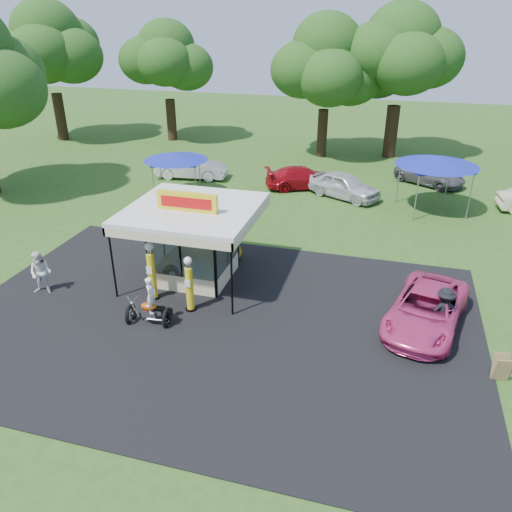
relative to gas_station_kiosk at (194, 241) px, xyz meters
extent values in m
plane|color=#29551A|center=(2.00, -4.99, -1.78)|extent=(120.00, 120.00, 0.00)
cube|color=black|center=(2.00, -2.99, -1.76)|extent=(20.00, 14.00, 0.04)
cube|color=white|center=(0.00, 0.01, -1.75)|extent=(3.00, 3.00, 0.06)
cube|color=white|center=(0.00, 0.01, 1.51)|extent=(5.40, 5.40, 0.18)
cube|color=yellow|center=(0.00, -0.49, 2.00)|extent=(2.60, 0.25, 0.80)
cube|color=red|center=(0.00, -0.62, 2.00)|extent=(2.21, 0.02, 0.45)
cylinder|color=black|center=(-2.55, -2.54, -0.18)|extent=(0.08, 0.08, 3.20)
cylinder|color=black|center=(2.55, -2.54, -0.18)|extent=(0.08, 0.08, 3.20)
cylinder|color=black|center=(-1.00, -2.22, -1.73)|extent=(0.48, 0.48, 0.11)
cylinder|color=yellow|center=(-1.00, -2.22, -0.69)|extent=(0.33, 0.33, 1.97)
cylinder|color=silver|center=(-1.00, -2.22, 0.40)|extent=(0.22, 0.22, 0.22)
sphere|color=white|center=(-1.00, -2.22, 0.62)|extent=(0.35, 0.35, 0.35)
cube|color=white|center=(-1.00, -2.42, -0.36)|extent=(0.24, 0.02, 0.33)
cylinder|color=black|center=(0.83, -2.66, -1.73)|extent=(0.44, 0.44, 0.10)
cylinder|color=yellow|center=(0.83, -2.66, -0.78)|extent=(0.30, 0.30, 1.81)
cylinder|color=silver|center=(0.83, -2.66, 0.23)|extent=(0.20, 0.20, 0.20)
sphere|color=white|center=(0.83, -2.66, 0.43)|extent=(0.32, 0.32, 0.32)
cube|color=white|center=(0.83, -2.84, -0.47)|extent=(0.22, 0.02, 0.30)
torus|color=black|center=(-1.09, -4.04, -1.45)|extent=(0.24, 0.83, 0.82)
torus|color=black|center=(0.36, -3.89, -1.45)|extent=(0.24, 0.83, 0.82)
cube|color=silver|center=(-0.32, -3.96, -1.29)|extent=(0.56, 0.33, 0.29)
ellipsoid|color=#D9530F|center=(-0.32, -3.96, -1.02)|extent=(0.62, 0.35, 0.29)
cube|color=black|center=(0.02, -3.92, -1.08)|extent=(0.56, 0.31, 0.10)
cube|color=black|center=(0.39, -3.88, -1.25)|extent=(0.37, 0.37, 0.27)
cylinder|color=silver|center=(-0.95, -4.03, -1.10)|extent=(0.43, 0.10, 0.87)
cylinder|color=silver|center=(-0.80, -4.01, -0.76)|extent=(0.11, 0.59, 0.05)
sphere|color=silver|center=(-0.97, -4.03, -0.95)|extent=(0.16, 0.16, 0.16)
imported|color=white|center=(-0.17, -3.94, -0.51)|extent=(0.41, 0.57, 1.46)
torus|color=black|center=(-0.74, -0.87, -1.37)|extent=(0.88, 0.48, 0.86)
torus|color=black|center=(-0.89, -0.70, -1.37)|extent=(0.85, 0.45, 0.86)
cube|color=#593819|center=(12.10, -4.00, -1.31)|extent=(0.55, 0.31, 0.93)
cube|color=#593819|center=(12.10, -3.78, -1.31)|extent=(0.55, 0.31, 0.93)
imported|color=yellow|center=(0.00, 2.21, -1.30)|extent=(2.82, 1.13, 0.96)
imported|color=#D93B7C|center=(9.81, -1.28, -1.05)|extent=(3.64, 5.73, 1.47)
imported|color=white|center=(-5.72, -3.04, -0.83)|extent=(1.05, 0.88, 1.91)
imported|color=black|center=(10.38, -1.54, -0.86)|extent=(1.33, 0.96, 1.86)
imported|color=silver|center=(-5.98, 14.02, -0.95)|extent=(5.24, 2.34, 1.67)
imported|color=#A20C15|center=(2.15, 13.94, -1.06)|extent=(5.39, 3.94, 1.45)
imported|color=silver|center=(5.11, 12.71, -0.97)|extent=(5.11, 3.90, 1.62)
imported|color=#535355|center=(10.51, 17.19, -1.12)|extent=(5.24, 4.38, 1.33)
cylinder|color=gray|center=(-6.67, 11.52, -0.65)|extent=(0.06, 0.06, 2.26)
cylinder|color=gray|center=(-4.04, 11.52, -0.65)|extent=(0.06, 0.06, 2.26)
cylinder|color=gray|center=(-6.67, 8.90, -0.65)|extent=(0.06, 0.06, 2.26)
cylinder|color=gray|center=(-4.04, 8.90, -0.65)|extent=(0.06, 0.06, 2.26)
cube|color=#1924A3|center=(-5.36, 10.21, 0.53)|extent=(2.82, 2.82, 0.11)
cone|color=#1924A3|center=(-5.36, 10.21, 0.82)|extent=(4.06, 4.06, 0.47)
cylinder|color=gray|center=(8.83, 13.39, -0.45)|extent=(0.07, 0.07, 2.66)
cylinder|color=gray|center=(11.96, 13.39, -0.45)|extent=(0.07, 0.07, 2.66)
cylinder|color=gray|center=(8.83, 10.27, -0.45)|extent=(0.07, 0.07, 2.66)
cylinder|color=gray|center=(11.96, 10.27, -0.45)|extent=(0.07, 0.07, 2.66)
cube|color=#1924A3|center=(10.40, 11.83, 0.94)|extent=(3.32, 3.32, 0.13)
cone|color=#1924A3|center=(10.40, 11.83, 1.29)|extent=(4.79, 4.79, 0.55)
cylinder|color=black|center=(-22.34, 22.20, 0.32)|extent=(0.94, 0.94, 4.20)
ellipsoid|color=#1E4112|center=(-22.34, 22.20, 5.72)|extent=(9.92, 9.92, 8.50)
cylinder|color=black|center=(-12.38, 24.89, 0.06)|extent=(0.87, 0.87, 3.69)
ellipsoid|color=#1E4112|center=(-12.38, 24.89, 4.75)|extent=(8.55, 8.55, 7.33)
cylinder|color=black|center=(2.04, 22.74, 0.11)|extent=(0.81, 0.81, 3.80)
ellipsoid|color=#1E4112|center=(2.04, 22.74, 5.05)|extent=(9.11, 9.11, 7.81)
cylinder|color=black|center=(7.48, 24.05, 0.28)|extent=(1.03, 1.03, 4.13)
ellipsoid|color=#1E4112|center=(7.48, 24.05, 5.56)|extent=(9.63, 9.63, 8.26)
camera|label=1|loc=(7.97, -18.37, 8.96)|focal=35.00mm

